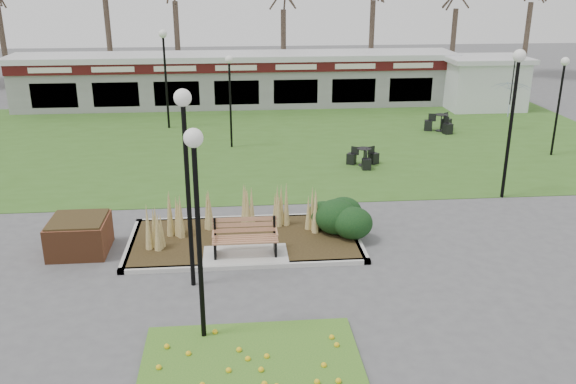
{
  "coord_description": "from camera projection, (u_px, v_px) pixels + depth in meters",
  "views": [
    {
      "loc": [
        -0.19,
        -14.33,
        7.04
      ],
      "look_at": [
        1.28,
        2.0,
        1.16
      ],
      "focal_mm": 38.0,
      "sensor_mm": 36.0,
      "label": 1
    }
  ],
  "objects": [
    {
      "name": "lamp_post_far_right",
      "position": [
        562.0,
        85.0,
        24.1
      ],
      "size": [
        0.33,
        0.33,
        3.98
      ],
      "color": "black",
      "rests_on": "ground"
    },
    {
      "name": "lamp_post_near_left",
      "position": [
        196.0,
        191.0,
        11.38
      ],
      "size": [
        0.37,
        0.37,
        4.42
      ],
      "color": "black",
      "rests_on": "ground"
    },
    {
      "name": "lamp_post_mid_right",
      "position": [
        515.0,
        92.0,
        19.16
      ],
      "size": [
        0.4,
        0.4,
        4.86
      ],
      "color": "black",
      "rests_on": "ground"
    },
    {
      "name": "service_hut",
      "position": [
        483.0,
        82.0,
        33.36
      ],
      "size": [
        4.4,
        3.4,
        2.83
      ],
      "color": "silver",
      "rests_on": "ground"
    },
    {
      "name": "food_pavilion",
      "position": [
        236.0,
        79.0,
        34.04
      ],
      "size": [
        24.6,
        3.4,
        2.9
      ],
      "color": "gray",
      "rests_on": "ground"
    },
    {
      "name": "planting_bed",
      "position": [
        290.0,
        226.0,
        17.08
      ],
      "size": [
        6.75,
        3.4,
        1.27
      ],
      "color": "#2E2112",
      "rests_on": "ground"
    },
    {
      "name": "bistro_set_d",
      "position": [
        364.0,
        160.0,
        23.58
      ],
      "size": [
        1.31,
        1.14,
        0.7
      ],
      "color": "black",
      "rests_on": "ground"
    },
    {
      "name": "flower_bed",
      "position": [
        252.0,
        366.0,
        11.49
      ],
      "size": [
        4.2,
        3.0,
        0.16
      ],
      "color": "#326C1F",
      "rests_on": "ground"
    },
    {
      "name": "park_bench",
      "position": [
        245.0,
        237.0,
        15.86
      ],
      "size": [
        1.7,
        0.66,
        0.93
      ],
      "color": "#9A6345",
      "rests_on": "ground"
    },
    {
      "name": "ground",
      "position": [
        246.0,
        261.0,
        15.83
      ],
      "size": [
        100.0,
        100.0,
        0.0
      ],
      "primitive_type": "plane",
      "color": "#515154",
      "rests_on": "ground"
    },
    {
      "name": "lamp_post_near_right",
      "position": [
        185.0,
        146.0,
        13.47
      ],
      "size": [
        0.39,
        0.39,
        4.72
      ],
      "color": "black",
      "rests_on": "ground"
    },
    {
      "name": "brick_planter",
      "position": [
        79.0,
        235.0,
        16.23
      ],
      "size": [
        1.5,
        1.5,
        0.95
      ],
      "color": "brown",
      "rests_on": "ground"
    },
    {
      "name": "lamp_post_far_left",
      "position": [
        164.0,
        57.0,
        28.32
      ],
      "size": [
        0.38,
        0.38,
        4.64
      ],
      "color": "black",
      "rests_on": "ground"
    },
    {
      "name": "patio_umbrella",
      "position": [
        510.0,
        99.0,
        28.6
      ],
      "size": [
        1.96,
        1.99,
        2.33
      ],
      "color": "black",
      "rests_on": "ground"
    },
    {
      "name": "lamp_post_mid_left",
      "position": [
        230.0,
        81.0,
        25.25
      ],
      "size": [
        0.32,
        0.32,
        3.89
      ],
      "color": "black",
      "rests_on": "ground"
    },
    {
      "name": "lawn",
      "position": [
        239.0,
        142.0,
        27.08
      ],
      "size": [
        34.0,
        16.0,
        0.02
      ],
      "primitive_type": "cube",
      "color": "#365F1E",
      "rests_on": "ground"
    },
    {
      "name": "bistro_set_c",
      "position": [
        441.0,
        125.0,
        28.77
      ],
      "size": [
        1.46,
        1.44,
        0.8
      ],
      "color": "black",
      "rests_on": "ground"
    }
  ]
}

